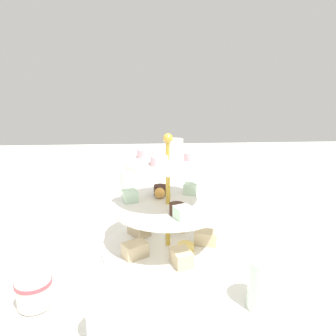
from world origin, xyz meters
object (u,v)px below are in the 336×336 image
Objects in this scene: water_glass_tall_right at (132,188)px; water_glass_short_left at (109,319)px; butter_knife_right at (25,243)px; water_glass_mid_back at (266,284)px; tiered_serving_stand at (168,215)px; teacup_with_saucer at (35,294)px; butter_knife_left at (269,216)px.

water_glass_tall_right reaches higher than water_glass_short_left.
water_glass_tall_right reaches higher than butter_knife_right.
water_glass_mid_back is at bearing -62.91° from water_glass_tall_right.
tiered_serving_stand reaches higher than water_glass_short_left.
tiered_serving_stand is 2.61× the size of water_glass_tall_right.
water_glass_tall_right is at bearing 109.06° from tiered_serving_stand.
tiered_serving_stand is at bearing 37.77° from teacup_with_saucer.
butter_knife_right is (-0.61, -0.11, 0.00)m from butter_knife_left.
butter_knife_left is 1.00× the size of butter_knife_right.
butter_knife_right is at bearing 66.45° from butter_knife_left.
teacup_with_saucer is at bearing 176.50° from water_glass_mid_back.
tiered_serving_stand reaches higher than water_glass_mid_back.
water_glass_tall_right reaches higher than teacup_with_saucer.
tiered_serving_stand is 3.31× the size of water_glass_mid_back.
water_glass_short_left is (-0.01, -0.52, -0.02)m from water_glass_tall_right.
water_glass_tall_right reaches higher than butter_knife_left.
teacup_with_saucer is 0.53× the size of butter_knife_right.
water_glass_short_left is 0.25m from water_glass_mid_back.
water_glass_short_left is at bearing -111.24° from tiered_serving_stand.
tiered_serving_stand is 0.28m from water_glass_tall_right.
butter_knife_left is (0.38, -0.10, -0.05)m from water_glass_tall_right.
water_glass_short_left is at bearing 44.67° from butter_knife_right.
tiered_serving_stand is 3.91× the size of water_glass_short_left.
teacup_with_saucer is at bearing -107.62° from water_glass_tall_right.
butter_knife_left is (0.52, 0.33, -0.02)m from teacup_with_saucer.
water_glass_mid_back is (0.15, -0.20, -0.04)m from tiered_serving_stand.
butter_knife_left is 0.39m from water_glass_mid_back.
water_glass_short_left is 0.38m from butter_knife_right.
water_glass_tall_right is 0.65× the size of butter_knife_right.
water_glass_mid_back reaches higher than butter_knife_right.
water_glass_tall_right is at bearing 72.38° from teacup_with_saucer.
water_glass_short_left is (-0.10, -0.26, -0.04)m from tiered_serving_stand.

